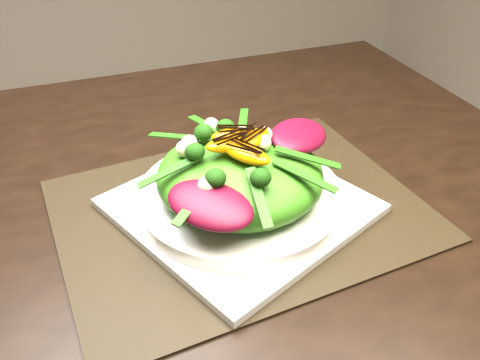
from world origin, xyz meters
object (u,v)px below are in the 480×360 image
object	(u,v)px
placemat	(240,210)
salad_bowl	(240,196)
lettuce_mound	(240,175)
orange_segment	(223,137)
plate_base	(240,205)

from	to	relation	value
placemat	salad_bowl	size ratio (longest dim) A/B	1.75
placemat	lettuce_mound	size ratio (longest dim) A/B	2.19
placemat	orange_segment	size ratio (longest dim) A/B	7.40
placemat	lettuce_mound	xyz separation A→B (m)	(0.00, 0.00, 0.05)
lettuce_mound	plate_base	bearing A→B (deg)	90.00
placemat	salad_bowl	xyz separation A→B (m)	(0.00, 0.00, 0.02)
placemat	plate_base	distance (m)	0.01
orange_segment	salad_bowl	bearing A→B (deg)	-63.29
plate_base	orange_segment	world-z (taller)	orange_segment
plate_base	salad_bowl	bearing A→B (deg)	-90.00
salad_bowl	placemat	bearing A→B (deg)	-90.00
plate_base	salad_bowl	world-z (taller)	salad_bowl
placemat	lettuce_mound	distance (m)	0.05
salad_bowl	orange_segment	xyz separation A→B (m)	(-0.01, 0.03, 0.07)
salad_bowl	orange_segment	distance (m)	0.08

